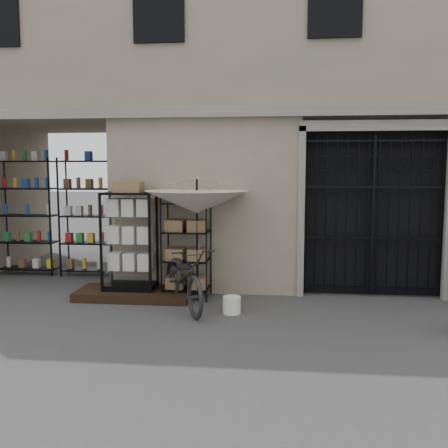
# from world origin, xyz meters

# --- Properties ---
(ground) EXTENTS (80.00, 80.00, 0.00)m
(ground) POSITION_xyz_m (0.00, 0.00, 0.00)
(ground) COLOR black
(ground) RESTS_ON ground
(main_building) EXTENTS (14.00, 4.00, 9.00)m
(main_building) POSITION_xyz_m (0.00, 4.00, 4.50)
(main_building) COLOR gray
(main_building) RESTS_ON ground
(shop_recess) EXTENTS (3.00, 1.70, 3.00)m
(shop_recess) POSITION_xyz_m (-4.50, 2.80, 1.50)
(shop_recess) COLOR black
(shop_recess) RESTS_ON ground
(shop_shelving) EXTENTS (2.70, 0.50, 2.50)m
(shop_shelving) POSITION_xyz_m (-4.55, 3.30, 1.25)
(shop_shelving) COLOR black
(shop_shelving) RESTS_ON ground
(iron_gate) EXTENTS (2.50, 0.21, 3.00)m
(iron_gate) POSITION_xyz_m (1.75, 2.28, 1.50)
(iron_gate) COLOR black
(iron_gate) RESTS_ON ground
(step_platform) EXTENTS (2.00, 0.90, 0.15)m
(step_platform) POSITION_xyz_m (-2.40, 1.55, 0.07)
(step_platform) COLOR black
(step_platform) RESTS_ON ground
(display_cabinet) EXTENTS (0.86, 0.54, 1.85)m
(display_cabinet) POSITION_xyz_m (-2.49, 1.60, 0.92)
(display_cabinet) COLOR black
(display_cabinet) RESTS_ON step_platform
(wire_rack) EXTENTS (0.93, 0.81, 1.79)m
(wire_rack) POSITION_xyz_m (-1.49, 1.69, 0.88)
(wire_rack) COLOR black
(wire_rack) RESTS_ON ground
(market_umbrella) EXTENTS (1.70, 1.73, 2.52)m
(market_umbrella) POSITION_xyz_m (-1.27, 1.51, 1.81)
(market_umbrella) COLOR black
(market_umbrella) RESTS_ON ground
(white_bucket) EXTENTS (0.34, 0.34, 0.27)m
(white_bucket) POSITION_xyz_m (-0.61, 0.80, 0.14)
(white_bucket) COLOR silver
(white_bucket) RESTS_ON ground
(bicycle) EXTENTS (1.09, 1.23, 1.97)m
(bicycle) POSITION_xyz_m (-1.42, 1.04, 0.00)
(bicycle) COLOR black
(bicycle) RESTS_ON ground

